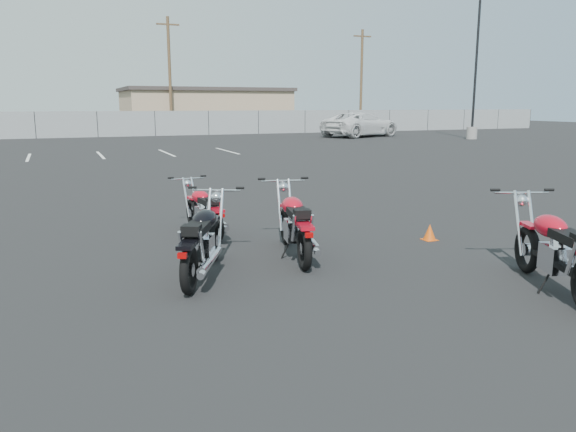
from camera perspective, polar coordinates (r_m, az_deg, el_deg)
name	(u,v)px	position (r m, az deg, el deg)	size (l,w,h in m)	color
ground	(291,270)	(7.89, 0.33, -5.54)	(120.00, 120.00, 0.00)	black
motorcycle_front_red	(204,211)	(10.06, -8.51, 0.55)	(0.75, 1.93, 0.94)	black
motorcycle_second_black	(203,241)	(7.58, -8.65, -2.53)	(1.38, 2.12, 1.07)	black
motorcycle_third_red	(295,225)	(8.48, 0.75, -0.90)	(0.96, 2.20, 1.08)	black
motorcycle_rear_red	(557,251)	(7.64, 25.66, -3.24)	(1.30, 2.26, 1.13)	black
training_cone_near	(430,232)	(9.89, 14.19, -1.60)	(0.23, 0.23, 0.27)	#DD4F0B
training_cone_far	(549,258)	(8.81, 24.99, -3.86)	(0.24, 0.24, 0.29)	#DD4F0B
light_pole_east	(474,96)	(39.62, 18.38, 11.45)	(0.80, 0.70, 10.58)	gray
chainlink_fence	(97,124)	(42.08, -18.80, 8.82)	(80.06, 0.06, 1.80)	gray
tan_building_east	(204,109)	(52.57, -8.49, 10.72)	(14.40, 9.40, 3.70)	tan
utility_pole_c	(170,73)	(46.88, -11.92, 14.00)	(1.80, 0.24, 9.00)	#4F3924
utility_pole_d	(361,78)	(54.19, 7.46, 13.75)	(1.80, 0.24, 9.00)	#4F3924
parking_line_stripes	(65,156)	(27.05, -21.68, 5.67)	(15.12, 4.00, 0.01)	silver
white_van	(361,117)	(40.79, 7.42, 9.91)	(7.15, 2.86, 2.72)	silver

